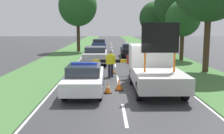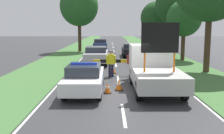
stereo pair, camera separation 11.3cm
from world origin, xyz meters
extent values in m
plane|color=#333335|center=(0.00, 0.00, 0.00)|extent=(160.00, 160.00, 0.00)
cube|color=silver|center=(0.00, -3.24, 0.00)|extent=(0.12, 2.66, 0.01)
cube|color=silver|center=(0.00, 3.28, 0.00)|extent=(0.12, 2.66, 0.01)
cube|color=silver|center=(0.00, 9.80, 0.00)|extent=(0.12, 2.66, 0.01)
cube|color=silver|center=(0.00, 16.32, 0.00)|extent=(0.12, 2.66, 0.01)
cube|color=silver|center=(0.00, 22.84, 0.00)|extent=(0.12, 2.66, 0.01)
cube|color=silver|center=(0.00, 29.36, 0.00)|extent=(0.12, 2.66, 0.01)
cube|color=silver|center=(0.00, 35.88, 0.00)|extent=(0.12, 2.66, 0.01)
cube|color=silver|center=(0.00, 42.41, 0.00)|extent=(0.12, 2.66, 0.01)
cube|color=silver|center=(-3.45, 15.32, 0.00)|extent=(0.10, 65.88, 0.01)
cube|color=silver|center=(3.45, 15.32, 0.00)|extent=(0.10, 65.88, 0.01)
cube|color=#427038|center=(-5.57, 20.00, 0.01)|extent=(4.04, 120.00, 0.03)
cube|color=#427038|center=(5.57, 20.00, 0.01)|extent=(4.04, 120.00, 0.03)
cube|color=white|center=(-1.78, 0.25, 0.62)|extent=(1.79, 4.83, 0.60)
cube|color=#282D38|center=(-1.78, 0.11, 1.16)|extent=(1.58, 2.22, 0.48)
cylinder|color=black|center=(-2.55, 1.75, 0.32)|extent=(0.24, 0.64, 0.64)
cylinder|color=black|center=(-1.00, 1.75, 0.32)|extent=(0.24, 0.64, 0.64)
cylinder|color=black|center=(-2.55, -1.25, 0.32)|extent=(0.24, 0.64, 0.64)
cylinder|color=black|center=(-1.00, -1.25, 0.32)|extent=(0.24, 0.64, 0.64)
cube|color=#1E38C6|center=(-1.78, 0.11, 1.45)|extent=(1.26, 0.24, 0.10)
cube|color=#193399|center=(-1.78, 0.25, 0.65)|extent=(1.80, 3.96, 0.10)
cube|color=black|center=(-1.78, 2.71, 0.56)|extent=(0.99, 0.08, 0.36)
cube|color=white|center=(1.78, 2.02, 1.35)|extent=(2.28, 2.00, 1.82)
cube|color=#232833|center=(1.78, 3.00, 1.68)|extent=(1.94, 0.04, 0.80)
cube|color=#B2B2AD|center=(1.78, -0.66, 0.80)|extent=(2.28, 3.35, 0.72)
cylinder|color=#D16619|center=(1.09, -0.66, 1.61)|extent=(0.09, 0.09, 0.90)
cylinder|color=#D16619|center=(2.46, -0.66, 1.61)|extent=(0.09, 0.09, 0.90)
cube|color=black|center=(1.78, -0.66, 2.75)|extent=(1.71, 0.12, 1.37)
cylinder|color=black|center=(0.76, 2.02, 0.44)|extent=(0.24, 0.88, 0.88)
cylinder|color=black|center=(2.80, 2.02, 0.44)|extent=(0.24, 0.88, 0.88)
cylinder|color=black|center=(0.76, -1.33, 0.44)|extent=(0.24, 0.88, 0.88)
cylinder|color=black|center=(2.80, -1.33, 0.44)|extent=(0.24, 0.88, 0.88)
cylinder|color=black|center=(-1.35, 4.69, 0.44)|extent=(0.07, 0.07, 0.87)
cylinder|color=black|center=(0.86, 4.69, 0.44)|extent=(0.07, 0.07, 0.87)
cube|color=yellow|center=(-1.39, 4.69, 0.98)|extent=(0.46, 0.08, 0.21)
cube|color=black|center=(-0.93, 4.69, 0.98)|extent=(0.46, 0.08, 0.21)
cube|color=yellow|center=(-0.47, 4.69, 0.98)|extent=(0.46, 0.08, 0.21)
cube|color=black|center=(-0.01, 4.69, 0.98)|extent=(0.46, 0.08, 0.21)
cube|color=yellow|center=(0.45, 4.69, 0.98)|extent=(0.46, 0.08, 0.21)
cube|color=black|center=(0.91, 4.69, 0.98)|extent=(0.46, 0.08, 0.21)
cylinder|color=#191E38|center=(-0.53, 4.18, 0.43)|extent=(0.16, 0.16, 0.85)
cylinder|color=#191E38|center=(-0.35, 4.18, 0.43)|extent=(0.16, 0.16, 0.85)
cylinder|color=yellow|center=(-0.44, 4.18, 1.17)|extent=(0.39, 0.39, 0.64)
cylinder|color=yellow|center=(-0.69, 4.18, 1.14)|extent=(0.13, 0.13, 0.54)
cylinder|color=yellow|center=(-0.20, 4.18, 1.14)|extent=(0.13, 0.13, 0.54)
sphere|color=beige|center=(-0.44, 4.18, 1.60)|extent=(0.22, 0.22, 0.22)
cylinder|color=#141933|center=(-0.44, 4.18, 1.66)|extent=(0.25, 0.25, 0.06)
cylinder|color=#191E38|center=(0.78, 3.71, 0.45)|extent=(0.17, 0.17, 0.90)
cylinder|color=#191E38|center=(0.96, 3.71, 0.45)|extent=(0.17, 0.17, 0.90)
cylinder|color=maroon|center=(0.87, 3.71, 1.23)|extent=(0.41, 0.41, 0.67)
cylinder|color=maroon|center=(0.62, 3.71, 1.20)|extent=(0.13, 0.13, 0.57)
cylinder|color=maroon|center=(1.13, 3.71, 1.20)|extent=(0.13, 0.13, 0.57)
sphere|color=beige|center=(0.87, 3.71, 1.68)|extent=(0.23, 0.23, 0.23)
cube|color=black|center=(-1.23, 5.03, 0.01)|extent=(0.52, 0.52, 0.03)
cone|color=orange|center=(-1.23, 5.03, 0.37)|extent=(0.44, 0.44, 0.69)
cylinder|color=white|center=(-1.23, 5.03, 0.41)|extent=(0.25, 0.25, 0.10)
cube|color=black|center=(-0.63, -0.06, 0.01)|extent=(0.37, 0.37, 0.03)
cone|color=orange|center=(-0.63, -0.06, 0.28)|extent=(0.32, 0.32, 0.49)
cylinder|color=white|center=(-0.63, -0.06, 0.30)|extent=(0.18, 0.18, 0.07)
cube|color=black|center=(-0.05, 0.57, 0.01)|extent=(0.41, 0.41, 0.03)
cone|color=orange|center=(-0.05, 0.57, 0.30)|extent=(0.35, 0.35, 0.54)
cylinder|color=white|center=(-0.05, 0.57, 0.33)|extent=(0.20, 0.20, 0.08)
cube|color=black|center=(-0.33, 5.57, 0.01)|extent=(0.49, 0.49, 0.03)
cone|color=orange|center=(-0.33, 5.57, 0.35)|extent=(0.42, 0.42, 0.65)
cylinder|color=white|center=(-0.33, 5.57, 0.39)|extent=(0.24, 0.24, 0.09)
cube|color=#B2B2B7|center=(-1.69, 10.09, 0.73)|extent=(1.94, 4.69, 0.72)
cube|color=#282D38|center=(-1.69, 9.95, 1.32)|extent=(1.70, 2.16, 0.46)
cylinder|color=black|center=(-2.54, 11.55, 0.37)|extent=(0.24, 0.74, 0.74)
cylinder|color=black|center=(-0.85, 11.55, 0.37)|extent=(0.24, 0.74, 0.74)
cylinder|color=black|center=(-2.54, 8.64, 0.37)|extent=(0.24, 0.74, 0.74)
cylinder|color=black|center=(-0.85, 8.64, 0.37)|extent=(0.24, 0.74, 0.74)
cube|color=black|center=(1.73, 16.19, 0.66)|extent=(1.74, 4.15, 0.56)
cube|color=#282D38|center=(1.73, 16.06, 1.18)|extent=(1.54, 1.91, 0.47)
cylinder|color=black|center=(0.98, 17.47, 0.38)|extent=(0.24, 0.76, 0.76)
cylinder|color=black|center=(2.48, 17.47, 0.38)|extent=(0.24, 0.76, 0.76)
cylinder|color=black|center=(0.98, 14.90, 0.38)|extent=(0.24, 0.76, 0.76)
cylinder|color=black|center=(2.48, 14.90, 0.38)|extent=(0.24, 0.76, 0.76)
cube|color=navy|center=(-1.82, 23.23, 0.76)|extent=(1.81, 4.09, 0.76)
cube|color=#282D38|center=(-1.82, 23.11, 1.37)|extent=(1.60, 1.88, 0.47)
cylinder|color=black|center=(-2.60, 24.50, 0.38)|extent=(0.24, 0.76, 0.76)
cylinder|color=black|center=(-1.03, 24.50, 0.38)|extent=(0.24, 0.76, 0.76)
cylinder|color=black|center=(-2.60, 21.96, 0.38)|extent=(0.24, 0.76, 0.76)
cylinder|color=black|center=(-1.03, 21.96, 0.38)|extent=(0.24, 0.76, 0.76)
cylinder|color=#42301E|center=(5.01, 19.28, 1.48)|extent=(0.39, 0.39, 2.96)
ellipsoid|color=#1E471E|center=(5.01, 19.28, 4.34)|extent=(3.66, 3.66, 3.85)
cylinder|color=#42301E|center=(6.54, 12.62, 1.40)|extent=(0.38, 0.38, 2.81)
ellipsoid|color=#235623|center=(6.54, 12.62, 4.06)|extent=(3.33, 3.33, 3.49)
cylinder|color=#42301E|center=(6.16, 14.85, 2.02)|extent=(0.40, 0.40, 4.04)
ellipsoid|color=#1E471E|center=(6.16, 14.85, 5.54)|extent=(4.00, 4.00, 4.20)
cylinder|color=#42301E|center=(6.44, 6.00, 2.16)|extent=(0.43, 0.43, 4.33)
cylinder|color=#42301E|center=(-4.48, 21.84, 2.02)|extent=(0.43, 0.43, 4.04)
ellipsoid|color=#235623|center=(-4.48, 21.84, 5.89)|extent=(4.91, 4.91, 5.16)
camera|label=1|loc=(-0.61, -12.61, 3.23)|focal=42.00mm
camera|label=2|loc=(-0.50, -12.62, 3.23)|focal=42.00mm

